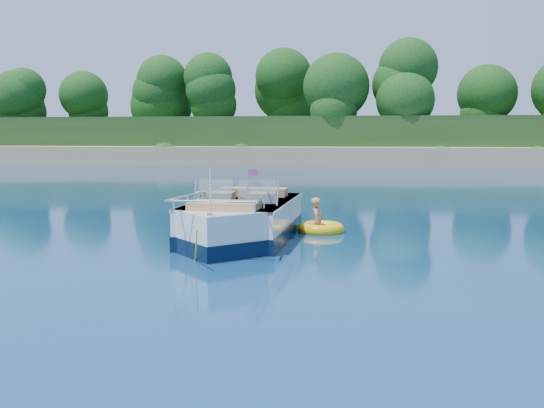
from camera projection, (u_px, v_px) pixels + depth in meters
The scene contains 6 objects.
ground at pixel (277, 252), 12.91m from camera, with size 160.00×160.00×0.00m, color #091C3F.
shoreline at pixel (346, 147), 75.50m from camera, with size 170.00×59.00×6.00m.
treeline at pixel (341, 99), 52.60m from camera, with size 150.00×7.12×8.19m.
motorboat at pixel (240, 224), 14.21m from camera, with size 2.42×6.30×2.10m.
tow_tube at pixel (321, 229), 15.59m from camera, with size 1.22×1.22×0.32m.
boy at pixel (318, 231), 15.66m from camera, with size 0.49×0.32×1.34m, color tan.
Camera 1 is at (1.72, -12.59, 2.50)m, focal length 40.00 mm.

